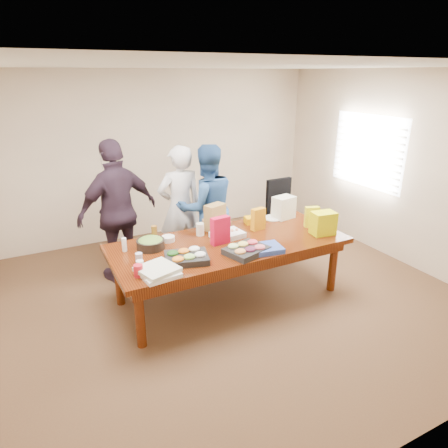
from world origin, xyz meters
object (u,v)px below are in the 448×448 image
office_chair (285,217)px  person_center (180,208)px  salad_bowl (151,244)px  conference_table (229,270)px  person_right (207,208)px  sheet_cake (228,235)px

office_chair → person_center: size_ratio=0.60×
office_chair → salad_bowl: (-2.35, -0.66, 0.28)m
conference_table → person_right: bearing=81.9°
person_right → salad_bowl: 1.23m
sheet_cake → salad_bowl: bearing=167.0°
office_chair → person_center: 1.70m
office_chair → person_right: 1.38m
person_center → sheet_cake: person_center is taller
conference_table → salad_bowl: salad_bowl is taller
conference_table → office_chair: size_ratio=2.67×
person_right → salad_bowl: size_ratio=5.47×
conference_table → person_right: (0.13, 0.92, 0.50)m
office_chair → person_right: bearing=177.0°
office_chair → person_center: (-1.65, 0.20, 0.35)m
person_right → conference_table: bearing=87.4°
salad_bowl → office_chair: bearing=15.7°
person_center → sheet_cake: (0.23, -0.98, -0.09)m
person_center → conference_table: bearing=99.4°
conference_table → person_right: person_right is taller
person_right → salad_bowl: bearing=39.3°
sheet_cake → person_center: bearing=97.0°
conference_table → sheet_cake: (0.04, 0.13, 0.41)m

